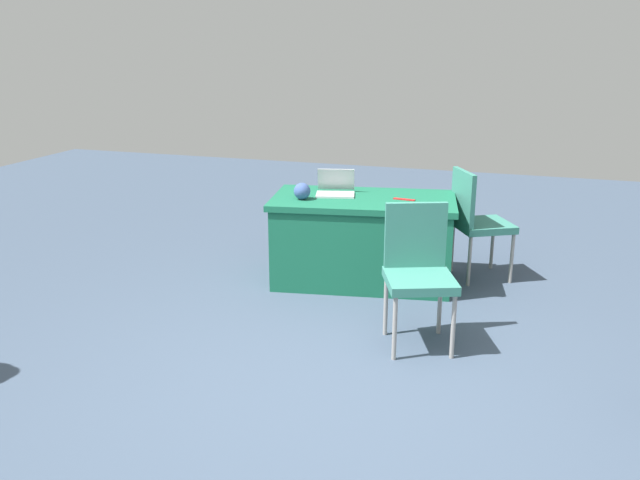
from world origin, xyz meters
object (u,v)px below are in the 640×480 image
object	(u,v)px
laptop_silver	(335,190)
chair_by_pillar	(476,217)
yarn_ball	(302,191)
table_foreground	(363,239)
scissors_red	(404,199)
chair_tucked_left	(418,267)

from	to	relation	value
laptop_silver	chair_by_pillar	bearing A→B (deg)	-178.75
chair_by_pillar	laptop_silver	xyz separation A→B (m)	(1.15, 0.32, 0.23)
yarn_ball	table_foreground	bearing A→B (deg)	-155.59
laptop_silver	scissors_red	size ratio (longest dim) A/B	2.10
scissors_red	laptop_silver	bearing A→B (deg)	-175.73
chair_by_pillar	scissors_red	xyz separation A→B (m)	(0.56, 0.34, 0.19)
table_foreground	laptop_silver	xyz separation A→B (m)	(0.26, -0.05, 0.40)
laptop_silver	yarn_ball	distance (m)	0.33
yarn_ball	laptop_silver	bearing A→B (deg)	-129.02
table_foreground	chair_by_pillar	bearing A→B (deg)	-157.95
chair_by_pillar	laptop_silver	bearing A→B (deg)	-103.43
table_foreground	yarn_ball	size ratio (longest dim) A/B	11.87
table_foreground	laptop_silver	bearing A→B (deg)	-10.09
table_foreground	chair_by_pillar	size ratio (longest dim) A/B	1.72
laptop_silver	yarn_ball	xyz separation A→B (m)	(0.21, 0.26, 0.03)
chair_tucked_left	chair_by_pillar	world-z (taller)	chair_tucked_left
table_foreground	laptop_silver	distance (m)	0.48
table_foreground	laptop_silver	world-z (taller)	laptop_silver
chair_tucked_left	laptop_silver	xyz separation A→B (m)	(0.90, -1.11, 0.22)
scissors_red	yarn_ball	bearing A→B (deg)	-157.29
laptop_silver	yarn_ball	size ratio (longest dim) A/B	2.76
yarn_ball	scissors_red	size ratio (longest dim) A/B	0.76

